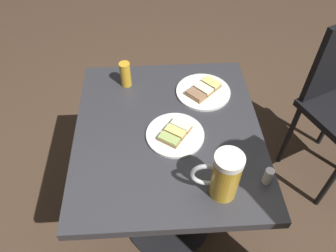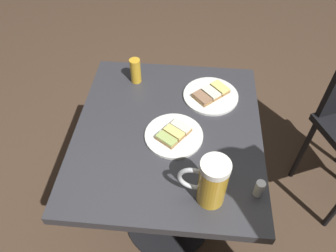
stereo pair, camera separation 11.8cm
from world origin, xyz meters
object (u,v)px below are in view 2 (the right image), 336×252
Objects in this scene: plate_near at (174,135)px; beer_mug at (211,182)px; salt_shaker at (259,189)px; plate_far at (211,95)px; beer_glass_small at (136,71)px.

plate_near is 0.28m from beer_mug.
beer_mug is 0.17m from salt_shaker.
plate_far is 0.32m from beer_glass_small.
beer_glass_small is 1.77× the size of salt_shaker.
plate_far is at bearing -161.18° from salt_shaker.
beer_glass_small is at bearing -137.45° from salt_shaker.
plate_near is 1.18× the size of beer_mug.
plate_near is 0.26m from plate_far.
beer_mug reaches higher than beer_glass_small.
plate_near is at bearing 32.00° from beer_glass_small.
beer_glass_small reaches higher than plate_far.
salt_shaker is at bearing 42.55° from beer_glass_small.
plate_near is 0.35m from salt_shaker.
salt_shaker is (-0.03, 0.15, -0.06)m from beer_mug.
plate_far is 2.06× the size of beer_glass_small.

